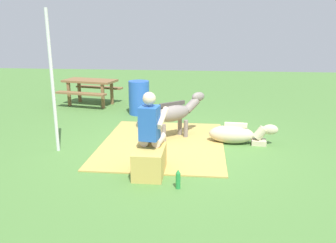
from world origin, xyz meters
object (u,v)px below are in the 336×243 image
(pony_lying, at_px, (236,134))
(hay_bale, at_px, (150,162))
(water_barrel, at_px, (139,98))
(picnic_bench, at_px, (90,86))
(tent_pole_left, at_px, (52,83))
(pony_standing, at_px, (176,113))
(soda_bottle, at_px, (178,179))
(person_seated, at_px, (152,128))

(pony_lying, bearing_deg, hay_bale, 138.21)
(water_barrel, relative_size, picnic_bench, 0.51)
(hay_bale, xyz_separation_m, pony_lying, (1.66, -1.48, -0.02))
(tent_pole_left, bearing_deg, picnic_bench, 9.21)
(pony_standing, bearing_deg, hay_bale, 172.14)
(water_barrel, xyz_separation_m, picnic_bench, (0.92, 1.62, 0.14))
(pony_lying, relative_size, soda_bottle, 4.56)
(hay_bale, bearing_deg, picnic_bench, 27.88)
(water_barrel, distance_m, tent_pole_left, 3.20)
(hay_bale, xyz_separation_m, picnic_bench, (4.72, 2.50, 0.36))
(pony_lying, xyz_separation_m, water_barrel, (2.14, 2.36, 0.25))
(hay_bale, bearing_deg, pony_lying, -41.79)
(soda_bottle, height_order, picnic_bench, picnic_bench)
(hay_bale, distance_m, tent_pole_left, 2.33)
(hay_bale, xyz_separation_m, pony_standing, (1.84, -0.25, 0.34))
(pony_standing, xyz_separation_m, water_barrel, (1.96, 1.13, -0.11))
(hay_bale, distance_m, water_barrel, 3.91)
(water_barrel, relative_size, tent_pole_left, 0.34)
(person_seated, xyz_separation_m, pony_standing, (1.68, -0.24, -0.16))
(hay_bale, bearing_deg, water_barrel, 12.98)
(person_seated, bearing_deg, water_barrel, 13.72)
(pony_standing, bearing_deg, water_barrel, 30.00)
(person_seated, distance_m, water_barrel, 3.76)
(person_seated, height_order, water_barrel, person_seated)
(hay_bale, relative_size, water_barrel, 0.82)
(person_seated, bearing_deg, pony_lying, -44.45)
(pony_lying, xyz_separation_m, soda_bottle, (-2.10, 1.00, -0.05))
(person_seated, height_order, tent_pole_left, tent_pole_left)
(soda_bottle, xyz_separation_m, picnic_bench, (5.17, 2.98, 0.43))
(hay_bale, bearing_deg, person_seated, -4.56)
(pony_standing, bearing_deg, pony_lying, -98.62)
(pony_standing, xyz_separation_m, soda_bottle, (-2.29, -0.23, -0.41))
(soda_bottle, xyz_separation_m, tent_pole_left, (1.32, 2.36, 1.14))
(hay_bale, xyz_separation_m, person_seated, (0.16, -0.01, 0.50))
(soda_bottle, distance_m, picnic_bench, 5.98)
(tent_pole_left, relative_size, picnic_bench, 1.48)
(water_barrel, bearing_deg, person_seated, -166.28)
(hay_bale, relative_size, soda_bottle, 2.44)
(person_seated, relative_size, water_barrel, 1.49)
(pony_lying, relative_size, tent_pole_left, 0.53)
(pony_standing, height_order, soda_bottle, pony_standing)
(pony_standing, distance_m, soda_bottle, 2.33)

